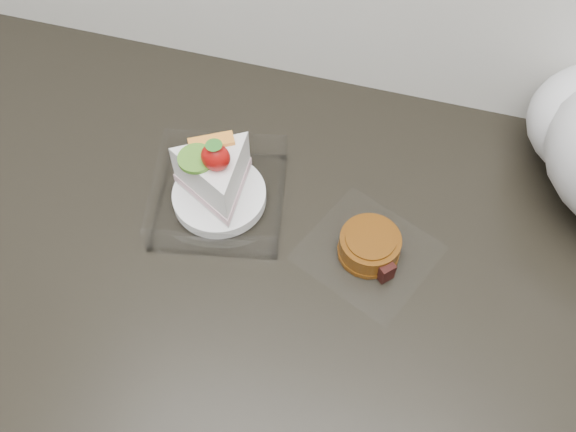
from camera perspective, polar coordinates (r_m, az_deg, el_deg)
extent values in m
cube|color=black|center=(1.24, 1.94, -14.55)|extent=(2.00, 0.60, 0.86)
cube|color=black|center=(0.83, 2.83, -4.50)|extent=(2.04, 0.64, 0.04)
cube|color=white|center=(0.86, -6.05, 1.36)|extent=(0.20, 0.20, 0.00)
cylinder|color=white|center=(0.85, -6.11, 1.77)|extent=(0.12, 0.12, 0.02)
ellipsoid|color=red|center=(0.77, -6.46, 5.23)|extent=(0.04, 0.03, 0.04)
cone|color=#2D7223|center=(0.75, -6.59, 6.08)|extent=(0.02, 0.02, 0.01)
cylinder|color=#56A12F|center=(0.78, -8.18, 5.07)|extent=(0.04, 0.04, 0.01)
cube|color=orange|center=(0.80, -6.84, 6.57)|extent=(0.06, 0.05, 0.01)
cube|color=white|center=(0.82, 7.13, -3.22)|extent=(0.20, 0.19, 0.00)
cylinder|color=brown|center=(0.81, 7.26, -2.62)|extent=(0.09, 0.09, 0.03)
cylinder|color=brown|center=(0.82, 7.16, -3.07)|extent=(0.10, 0.10, 0.01)
cylinder|color=brown|center=(0.79, 7.39, -1.97)|extent=(0.08, 0.08, 0.00)
cube|color=black|center=(0.79, 8.55, -4.72)|extent=(0.03, 0.03, 0.03)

